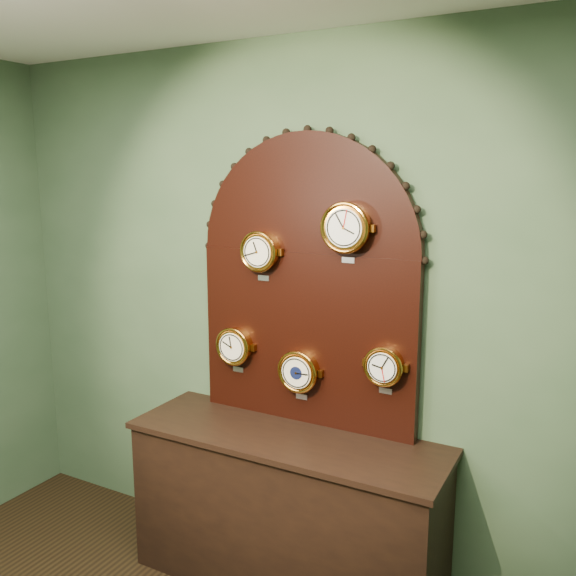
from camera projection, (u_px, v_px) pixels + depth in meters
The scene contains 8 objects.
wall_back at pixel (311, 314), 3.18m from camera, with size 4.00×4.00×0.00m, color #405A3E.
shop_counter at pixel (286, 513), 3.13m from camera, with size 1.60×0.50×0.80m, color black.
display_board at pixel (307, 273), 3.09m from camera, with size 1.26×0.06×1.53m.
roman_clock at pixel (260, 251), 3.12m from camera, with size 0.21×0.08×0.27m.
arabic_clock at pixel (346, 228), 2.87m from camera, with size 0.25×0.08×0.30m.
hygrometer at pixel (235, 346), 3.30m from camera, with size 0.21×0.08×0.26m.
barometer at pixel (299, 371), 3.13m from camera, with size 0.23×0.08×0.28m.
tide_clock at pixel (384, 366), 2.90m from camera, with size 0.20×0.08×0.25m.
Camera 1 is at (1.36, -0.28, 2.13)m, focal length 37.87 mm.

